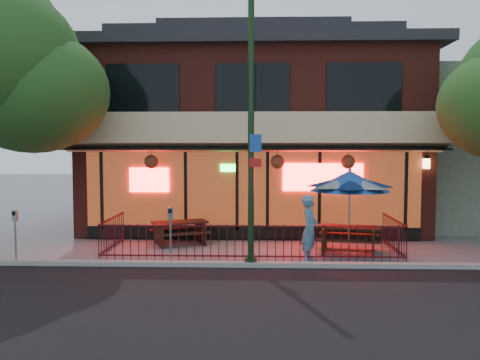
{
  "coord_description": "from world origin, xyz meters",
  "views": [
    {
      "loc": [
        0.16,
        -13.47,
        3.16
      ],
      "look_at": [
        -0.36,
        2.0,
        2.08
      ],
      "focal_mm": 38.0,
      "sensor_mm": 36.0,
      "label": 1
    }
  ],
  "objects_px": {
    "picnic_table_left": "(180,229)",
    "picnic_table_right": "(349,235)",
    "street_light": "(251,145)",
    "pedestrian": "(310,229)",
    "parking_meter_near": "(171,226)",
    "patio_umbrella": "(350,181)",
    "parking_meter_far": "(15,228)"
  },
  "relations": [
    {
      "from": "street_light",
      "to": "picnic_table_right",
      "type": "relative_size",
      "value": 3.4
    },
    {
      "from": "pedestrian",
      "to": "parking_meter_near",
      "type": "bearing_deg",
      "value": 118.73
    },
    {
      "from": "street_light",
      "to": "pedestrian",
      "type": "distance_m",
      "value": 2.79
    },
    {
      "from": "picnic_table_right",
      "to": "parking_meter_near",
      "type": "relative_size",
      "value": 1.34
    },
    {
      "from": "picnic_table_right",
      "to": "patio_umbrella",
      "type": "xyz_separation_m",
      "value": [
        -0.1,
        -0.58,
        1.64
      ]
    },
    {
      "from": "street_light",
      "to": "picnic_table_right",
      "type": "distance_m",
      "value": 4.26
    },
    {
      "from": "parking_meter_far",
      "to": "parking_meter_near",
      "type": "bearing_deg",
      "value": 0.91
    },
    {
      "from": "parking_meter_near",
      "to": "parking_meter_far",
      "type": "relative_size",
      "value": 1.06
    },
    {
      "from": "patio_umbrella",
      "to": "pedestrian",
      "type": "height_order",
      "value": "patio_umbrella"
    },
    {
      "from": "parking_meter_near",
      "to": "parking_meter_far",
      "type": "bearing_deg",
      "value": -179.09
    },
    {
      "from": "pedestrian",
      "to": "parking_meter_near",
      "type": "distance_m",
      "value": 3.71
    },
    {
      "from": "street_light",
      "to": "patio_umbrella",
      "type": "distance_m",
      "value": 3.16
    },
    {
      "from": "pedestrian",
      "to": "parking_meter_near",
      "type": "height_order",
      "value": "pedestrian"
    },
    {
      "from": "picnic_table_right",
      "to": "picnic_table_left",
      "type": "bearing_deg",
      "value": 168.57
    },
    {
      "from": "picnic_table_left",
      "to": "patio_umbrella",
      "type": "bearing_deg",
      "value": -17.8
    },
    {
      "from": "pedestrian",
      "to": "parking_meter_far",
      "type": "bearing_deg",
      "value": 115.02
    },
    {
      "from": "street_light",
      "to": "parking_meter_far",
      "type": "distance_m",
      "value": 6.56
    },
    {
      "from": "patio_umbrella",
      "to": "parking_meter_near",
      "type": "relative_size",
      "value": 1.64
    },
    {
      "from": "street_light",
      "to": "parking_meter_near",
      "type": "xyz_separation_m",
      "value": [
        -2.1,
        -0.01,
        -2.11
      ]
    },
    {
      "from": "picnic_table_left",
      "to": "pedestrian",
      "type": "xyz_separation_m",
      "value": [
        3.86,
        -2.3,
        0.42
      ]
    },
    {
      "from": "street_light",
      "to": "parking_meter_near",
      "type": "distance_m",
      "value": 2.98
    },
    {
      "from": "picnic_table_right",
      "to": "street_light",
      "type": "bearing_deg",
      "value": -148.18
    },
    {
      "from": "street_light",
      "to": "patio_umbrella",
      "type": "relative_size",
      "value": 2.78
    },
    {
      "from": "picnic_table_left",
      "to": "picnic_table_right",
      "type": "xyz_separation_m",
      "value": [
        5.13,
        -1.04,
        0.03
      ]
    },
    {
      "from": "picnic_table_left",
      "to": "picnic_table_right",
      "type": "bearing_deg",
      "value": -11.43
    },
    {
      "from": "picnic_table_left",
      "to": "patio_umbrella",
      "type": "relative_size",
      "value": 0.83
    },
    {
      "from": "street_light",
      "to": "picnic_table_left",
      "type": "distance_m",
      "value": 4.5
    },
    {
      "from": "picnic_table_right",
      "to": "patio_umbrella",
      "type": "bearing_deg",
      "value": -99.33
    },
    {
      "from": "picnic_table_right",
      "to": "pedestrian",
      "type": "height_order",
      "value": "pedestrian"
    },
    {
      "from": "patio_umbrella",
      "to": "pedestrian",
      "type": "distance_m",
      "value": 1.85
    },
    {
      "from": "parking_meter_far",
      "to": "pedestrian",
      "type": "bearing_deg",
      "value": 4.27
    },
    {
      "from": "patio_umbrella",
      "to": "parking_meter_far",
      "type": "bearing_deg",
      "value": -171.96
    }
  ]
}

